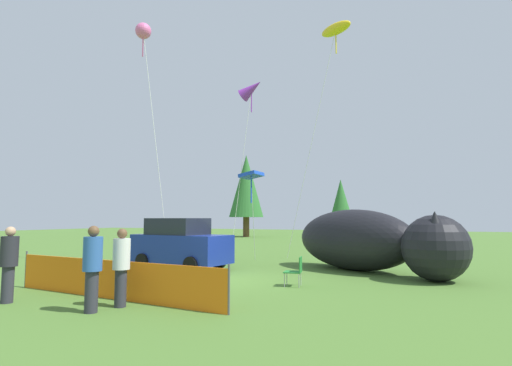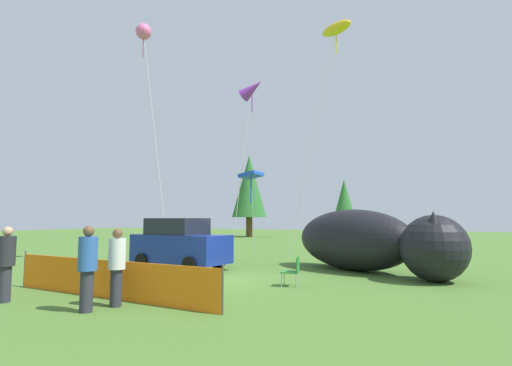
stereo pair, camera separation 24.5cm
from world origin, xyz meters
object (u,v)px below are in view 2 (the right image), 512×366
Objects in this scene: parked_car at (180,244)px; kite_purple_delta at (252,90)px; spectator_in_blue_shirt at (117,264)px; spectator_in_grey_shirt at (87,265)px; inflatable_cat at (367,243)px; spectator_in_white_shirt at (6,261)px; kite_yellow_hero at (336,30)px; folding_chair at (293,269)px; kite_blue_box at (251,176)px; kite_pink_octopus at (144,33)px.

parked_car is 0.44× the size of kite_purple_delta.
spectator_in_blue_shirt is 0.72m from spectator_in_grey_shirt.
spectator_in_grey_shirt is at bearing -83.79° from inflatable_cat.
parked_car is 7.28m from spectator_in_white_shirt.
inflatable_cat reaches higher than spectator_in_blue_shirt.
inflatable_cat is at bearing -63.41° from kite_yellow_hero.
kite_purple_delta reaches higher than spectator_in_white_shirt.
spectator_in_white_shirt is at bearing -179.06° from spectator_in_grey_shirt.
parked_car reaches higher than spectator_in_grey_shirt.
kite_blue_box is at bearing -62.74° from folding_chair.
kite_pink_octopus is (-10.29, -0.99, 10.00)m from inflatable_cat.
kite_blue_box is at bearing -140.69° from kite_yellow_hero.
kite_yellow_hero is 1.06× the size of kite_pink_octopus.
parked_car is 6.08m from folding_chair.
spectator_in_blue_shirt is 0.43× the size of kite_blue_box.
kite_yellow_hero is (3.48, 2.85, 7.71)m from kite_blue_box.
spectator_in_white_shirt is 0.19× the size of kite_purple_delta.
kite_yellow_hero is (2.89, 12.95, 10.69)m from spectator_in_grey_shirt.
folding_chair is 14.09m from kite_pink_octopus.
folding_chair is at bearing -88.28° from kite_yellow_hero.
kite_yellow_hero is at bearing 39.31° from kite_blue_box.
kite_blue_box is at bearing 78.42° from spectator_in_white_shirt.
spectator_in_grey_shirt is 0.19× the size of kite_purple_delta.
kite_purple_delta is at bearing 85.87° from spectator_in_white_shirt.
spectator_in_grey_shirt is (2.66, 0.04, 0.02)m from spectator_in_white_shirt.
inflatable_cat reaches higher than folding_chair.
kite_purple_delta is at bearing -66.71° from folding_chair.
parked_car is at bearing -131.08° from inflatable_cat.
spectator_in_white_shirt is (-0.14, -7.27, -0.00)m from parked_car.
inflatable_cat reaches higher than spectator_in_white_shirt.
kite_yellow_hero is 1.25× the size of kite_purple_delta.
spectator_in_grey_shirt reaches higher than spectator_in_blue_shirt.
kite_purple_delta reaches higher than folding_chair.
inflatable_cat is 0.73× the size of kite_purple_delta.
spectator_in_blue_shirt is at bearing 46.94° from folding_chair.
kite_purple_delta is (-1.94, 12.04, 8.13)m from spectator_in_blue_shirt.
spectator_in_white_shirt is (-5.79, -5.09, 0.50)m from folding_chair.
spectator_in_white_shirt is at bearing 32.22° from folding_chair.
kite_pink_octopus is 1.18× the size of kite_purple_delta.
inflatable_cat is (1.61, 4.22, 0.61)m from folding_chair.
kite_yellow_hero reaches higher than kite_purple_delta.
spectator_in_blue_shirt is at bearing -52.80° from kite_pink_octopus.
parked_car is 13.29m from kite_yellow_hero.
folding_chair is 5.27m from spectator_in_blue_shirt.
folding_chair is at bearing 41.30° from spectator_in_white_shirt.
parked_car is 7.54m from inflatable_cat.
parked_car is 2.37× the size of spectator_in_blue_shirt.
spectator_in_blue_shirt reaches higher than folding_chair.
spectator_in_grey_shirt reaches higher than spectator_in_white_shirt.
folding_chair is 0.07× the size of kite_yellow_hero.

